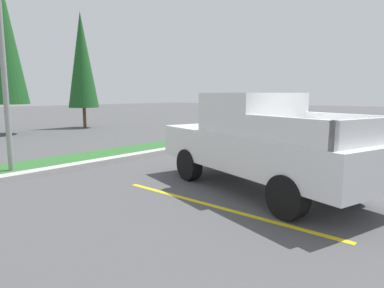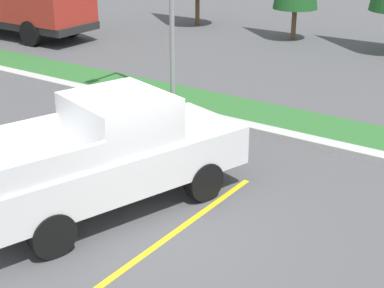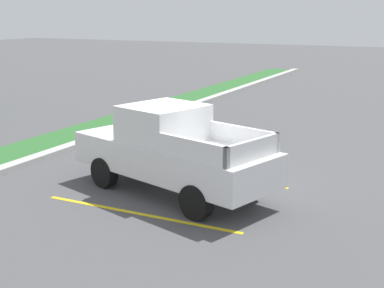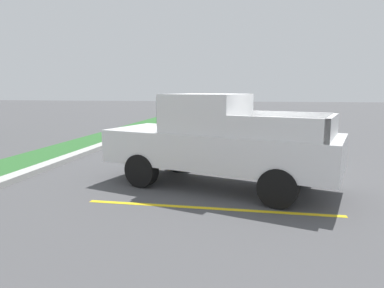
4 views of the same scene
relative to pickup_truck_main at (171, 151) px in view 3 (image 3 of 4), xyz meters
name	(u,v)px [view 3 (image 3 of 4)]	position (x,y,z in m)	size (l,w,h in m)	color
ground_plane	(186,186)	(0.59, -0.09, -1.04)	(120.00, 120.00, 0.00)	#4C4C4F
parking_line_near	(139,214)	(-1.56, -0.05, -1.04)	(0.12, 4.80, 0.01)	yellow
parking_line_far	(201,175)	(1.54, -0.05, -1.04)	(0.12, 4.80, 0.01)	yellow
curb_strip	(33,159)	(0.59, 4.91, -0.97)	(56.00, 0.40, 0.15)	#B2B2AD
grass_median	(5,156)	(0.59, 6.01, -1.01)	(56.00, 1.80, 0.06)	#2D662D
pickup_truck_main	(171,151)	(0.00, 0.00, 0.00)	(3.33, 5.54, 2.10)	black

